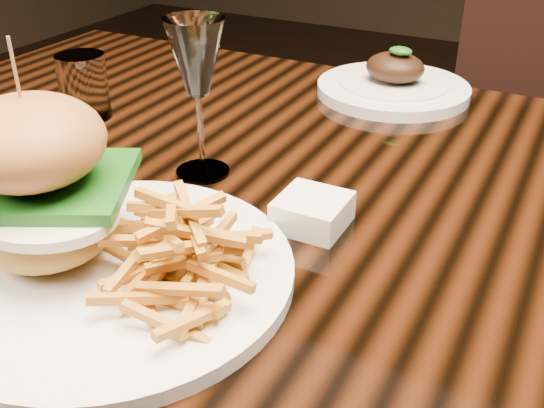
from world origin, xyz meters
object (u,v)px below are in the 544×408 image
at_px(dining_table, 365,257).
at_px(burger_plate, 97,225).
at_px(wine_glass, 196,63).
at_px(far_dish, 393,85).

distance_m(dining_table, burger_plate, 0.34).
bearing_deg(wine_glass, far_dish, 72.43).
distance_m(burger_plate, far_dish, 0.62).
height_order(burger_plate, far_dish, burger_plate).
height_order(dining_table, far_dish, far_dish).
xyz_separation_m(dining_table, far_dish, (-0.09, 0.36, 0.09)).
bearing_deg(far_dish, wine_glass, -107.57).
bearing_deg(far_dish, dining_table, -75.78).
distance_m(dining_table, wine_glass, 0.30).
bearing_deg(dining_table, burger_plate, -124.11).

